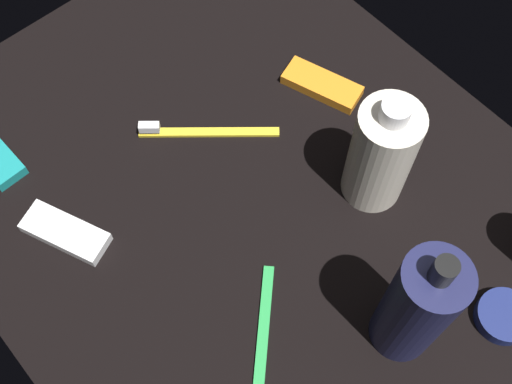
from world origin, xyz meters
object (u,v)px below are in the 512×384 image
toothbrush_yellow (200,131)px  cream_tin_left (504,316)px  lotion_bottle (417,307)px  toothbrush_green (261,353)px  bodywash_bottle (381,154)px  snack_bar_orange (322,85)px  snack_bar_white (65,232)px

toothbrush_yellow → cream_tin_left: (-41.09, -9.89, 0.27)cm
toothbrush_yellow → lotion_bottle: bearing=-179.7°
toothbrush_green → toothbrush_yellow: size_ratio=0.97×
bodywash_bottle → toothbrush_yellow: size_ratio=1.21×
lotion_bottle → snack_bar_orange: (29.35, -16.38, -8.48)cm
toothbrush_green → snack_bar_white: bearing=17.1°
lotion_bottle → cream_tin_left: (-6.54, -9.69, -8.35)cm
snack_bar_white → cream_tin_left: size_ratio=1.68×
bodywash_bottle → toothbrush_yellow: bearing=28.8°
snack_bar_orange → toothbrush_green: bearing=107.0°
toothbrush_green → snack_bar_white: toothbrush_green is taller
snack_bar_white → bodywash_bottle: bearing=-144.0°
bodywash_bottle → lotion_bottle: bearing=144.1°
snack_bar_white → snack_bar_orange: 37.75cm
snack_bar_white → cream_tin_left: 50.90cm
toothbrush_green → cream_tin_left: size_ratio=2.24×
bodywash_bottle → toothbrush_yellow: bodywash_bottle is taller
snack_bar_orange → snack_bar_white: bearing=64.2°
snack_bar_orange → cream_tin_left: cream_tin_left is taller
lotion_bottle → snack_bar_white: bearing=31.8°
cream_tin_left → snack_bar_orange: bearing=-10.6°
snack_bar_white → snack_bar_orange: bearing=-119.9°
toothbrush_green → snack_bar_orange: 36.34cm
toothbrush_green → toothbrush_yellow: same height
toothbrush_yellow → cream_tin_left: size_ratio=2.32×
toothbrush_green → cream_tin_left: bearing=-122.8°
toothbrush_yellow → snack_bar_orange: 17.38cm
lotion_bottle → toothbrush_green: (8.15, 13.13, -8.62)cm
cream_tin_left → toothbrush_green: bearing=57.2°
lotion_bottle → bodywash_bottle: bearing=-35.9°
toothbrush_green → cream_tin_left: 27.14cm
toothbrush_yellow → cream_tin_left: bearing=-166.5°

